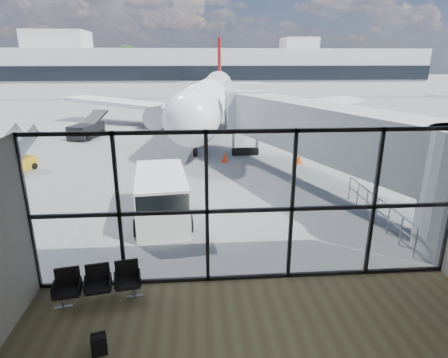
{
  "coord_description": "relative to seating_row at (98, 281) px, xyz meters",
  "views": [
    {
      "loc": [
        -1.48,
        -9.64,
        6.24
      ],
      "look_at": [
        -0.49,
        3.0,
        2.17
      ],
      "focal_mm": 30.0,
      "sensor_mm": 36.0,
      "label": 1
    }
  ],
  "objects": [
    {
      "name": "ground",
      "position": [
        4.18,
        40.68,
        -0.55
      ],
      "size": [
        220.0,
        220.0,
        0.0
      ],
      "primitive_type": "plane",
      "color": "slate",
      "rests_on": "ground"
    },
    {
      "name": "lounge_shell",
      "position": [
        4.18,
        -4.12,
        2.1
      ],
      "size": [
        12.02,
        8.01,
        4.51
      ],
      "color": "brown",
      "rests_on": "ground"
    },
    {
      "name": "glass_curtain_wall",
      "position": [
        4.18,
        0.68,
        1.69
      ],
      "size": [
        12.1,
        0.12,
        4.5
      ],
      "color": "white",
      "rests_on": "ground"
    },
    {
      "name": "jet_bridge",
      "position": [
        9.08,
        7.75,
        2.21
      ],
      "size": [
        8.0,
        16.5,
        4.33
      ],
      "color": "#A0A2A6",
      "rests_on": "ground"
    },
    {
      "name": "apron_railing",
      "position": [
        9.78,
        4.18,
        0.17
      ],
      "size": [
        0.06,
        5.46,
        1.11
      ],
      "color": "gray",
      "rests_on": "ground"
    },
    {
      "name": "far_terminal",
      "position": [
        3.59,
        62.65,
        3.66
      ],
      "size": [
        80.0,
        12.2,
        11.0
      ],
      "color": "#BABAB5",
      "rests_on": "ground"
    },
    {
      "name": "tree_1",
      "position": [
        -34.82,
        72.68,
        4.7
      ],
      "size": [
        5.61,
        5.61,
        8.07
      ],
      "color": "#382619",
      "rests_on": "ground"
    },
    {
      "name": "tree_2",
      "position": [
        -28.82,
        72.68,
        5.32
      ],
      "size": [
        6.27,
        6.27,
        9.03
      ],
      "color": "#382619",
      "rests_on": "ground"
    },
    {
      "name": "tree_3",
      "position": [
        -22.82,
        72.68,
        4.08
      ],
      "size": [
        4.95,
        4.95,
        7.12
      ],
      "color": "#382619",
      "rests_on": "ground"
    },
    {
      "name": "tree_4",
      "position": [
        -16.82,
        72.68,
        4.7
      ],
      "size": [
        5.61,
        5.61,
        8.07
      ],
      "color": "#382619",
      "rests_on": "ground"
    },
    {
      "name": "tree_5",
      "position": [
        -10.82,
        72.68,
        5.32
      ],
      "size": [
        6.27,
        6.27,
        9.03
      ],
      "color": "#382619",
      "rests_on": "ground"
    },
    {
      "name": "seating_row",
      "position": [
        0.0,
        0.0,
        0.0
      ],
      "size": [
        2.24,
        1.0,
        1.0
      ],
      "rotation": [
        0.0,
        0.0,
        0.18
      ],
      "color": "gray",
      "rests_on": "ground"
    },
    {
      "name": "backpack",
      "position": [
        0.47,
        -2.05,
        -0.31
      ],
      "size": [
        0.38,
        0.37,
        0.5
      ],
      "rotation": [
        0.0,
        0.0,
        0.24
      ],
      "color": "black",
      "rests_on": "ground"
    },
    {
      "name": "airliner",
      "position": [
        4.37,
        28.73,
        2.18
      ],
      "size": [
        29.89,
        34.77,
        8.98
      ],
      "rotation": [
        0.0,
        0.0,
        -0.13
      ],
      "color": "white",
      "rests_on": "ground"
    },
    {
      "name": "service_van",
      "position": [
        1.3,
        5.2,
        0.44
      ],
      "size": [
        2.55,
        4.62,
        1.93
      ],
      "rotation": [
        0.0,
        0.0,
        0.11
      ],
      "color": "white",
      "rests_on": "ground"
    },
    {
      "name": "belt_loader",
      "position": [
        -6.22,
        22.59,
        0.12
      ],
      "size": [
        2.64,
        4.61,
        2.02
      ],
      "rotation": [
        0.0,
        0.0,
        -0.28
      ],
      "color": "black",
      "rests_on": "ground"
    },
    {
      "name": "mobile_stairs",
      "position": [
        -7.81,
        12.68,
        -0.05
      ],
      "size": [
        2.24,
        3.24,
        2.09
      ],
      "rotation": [
        0.0,
        0.0,
        -0.32
      ],
      "color": "#C89117",
      "rests_on": "ground"
    },
    {
      "name": "traffic_cone_b",
      "position": [
        4.55,
        14.02,
        -0.25
      ],
      "size": [
        0.45,
        0.45,
        0.64
      ],
      "color": "#F3380C",
      "rests_on": "ground"
    },
    {
      "name": "traffic_cone_c",
      "position": [
        9.18,
        13.27,
        -0.25
      ],
      "size": [
        0.45,
        0.45,
        0.64
      ],
      "color": "#F44E0C",
      "rests_on": "ground"
    }
  ]
}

